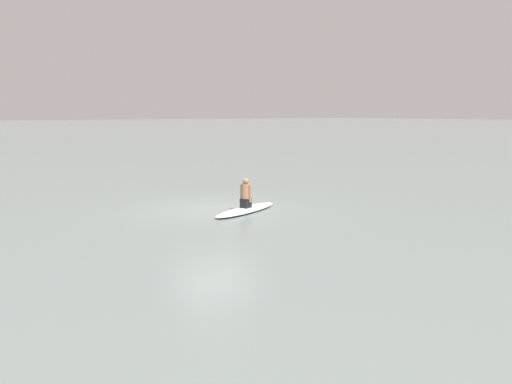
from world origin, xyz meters
TOP-DOWN VIEW (x-y plane):
  - ground_plane at (0.00, 0.00)m, footprint 400.00×400.00m
  - surfboard at (0.97, 0.54)m, footprint 1.75×2.97m
  - person_paddler at (0.97, 0.54)m, footprint 0.39×0.37m

SIDE VIEW (x-z plane):
  - ground_plane at x=0.00m, z-range 0.00..0.00m
  - surfboard at x=0.97m, z-range 0.00..0.13m
  - person_paddler at x=0.97m, z-range 0.09..0.99m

